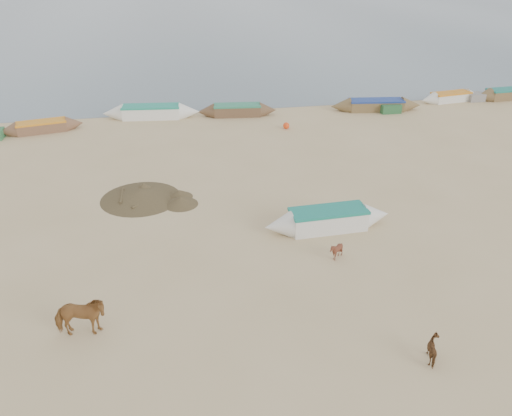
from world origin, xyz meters
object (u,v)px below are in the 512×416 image
Objects in this scene: cow_adult at (80,317)px; near_canoe at (328,219)px; calf_right at (435,350)px; calf_front at (336,251)px.

near_canoe is at bearing -58.16° from cow_adult.
calf_right is 0.13× the size of near_canoe.
calf_right is (10.64, -3.13, -0.35)m from cow_adult.
calf_front is 1.01× the size of calf_right.
calf_front reaches higher than calf_right.
cow_adult is at bearing -154.82° from near_canoe.
cow_adult is 9.90m from calf_front.
calf_right is at bearing -87.14° from near_canoe.
calf_front is at bearing -102.16° from near_canoe.
near_canoe is (0.42, 2.37, 0.10)m from calf_front.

